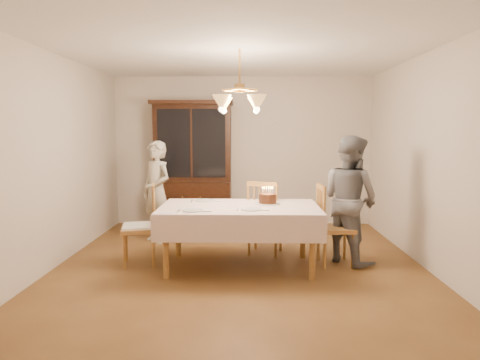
{
  "coord_description": "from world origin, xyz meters",
  "views": [
    {
      "loc": [
        0.11,
        -5.07,
        1.65
      ],
      "look_at": [
        0.0,
        0.2,
        1.05
      ],
      "focal_mm": 32.0,
      "sensor_mm": 36.0,
      "label": 1
    }
  ],
  "objects_px": {
    "china_hutch": "(193,167)",
    "chair_far_side": "(265,221)",
    "elderly_woman": "(157,192)",
    "dining_table": "(240,212)",
    "birthday_cake": "(268,199)"
  },
  "relations": [
    {
      "from": "china_hutch",
      "to": "chair_far_side",
      "type": "bearing_deg",
      "value": -54.38
    },
    {
      "from": "china_hutch",
      "to": "elderly_woman",
      "type": "relative_size",
      "value": 1.43
    },
    {
      "from": "dining_table",
      "to": "chair_far_side",
      "type": "distance_m",
      "value": 0.73
    },
    {
      "from": "china_hutch",
      "to": "chair_far_side",
      "type": "relative_size",
      "value": 2.16
    },
    {
      "from": "dining_table",
      "to": "china_hutch",
      "type": "xyz_separation_m",
      "value": [
        -0.85,
        2.25,
        0.36
      ]
    },
    {
      "from": "chair_far_side",
      "to": "birthday_cake",
      "type": "distance_m",
      "value": 0.6
    },
    {
      "from": "china_hutch",
      "to": "elderly_woman",
      "type": "bearing_deg",
      "value": -111.6
    },
    {
      "from": "chair_far_side",
      "to": "birthday_cake",
      "type": "relative_size",
      "value": 3.33
    },
    {
      "from": "dining_table",
      "to": "elderly_woman",
      "type": "xyz_separation_m",
      "value": [
        -1.26,
        1.21,
        0.07
      ]
    },
    {
      "from": "elderly_woman",
      "to": "chair_far_side",
      "type": "bearing_deg",
      "value": 20.18
    },
    {
      "from": "elderly_woman",
      "to": "birthday_cake",
      "type": "relative_size",
      "value": 5.04
    },
    {
      "from": "dining_table",
      "to": "china_hutch",
      "type": "distance_m",
      "value": 2.44
    },
    {
      "from": "china_hutch",
      "to": "elderly_woman",
      "type": "height_order",
      "value": "china_hutch"
    },
    {
      "from": "china_hutch",
      "to": "elderly_woman",
      "type": "xyz_separation_m",
      "value": [
        -0.41,
        -1.04,
        -0.28
      ]
    },
    {
      "from": "china_hutch",
      "to": "chair_far_side",
      "type": "distance_m",
      "value": 2.12
    }
  ]
}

